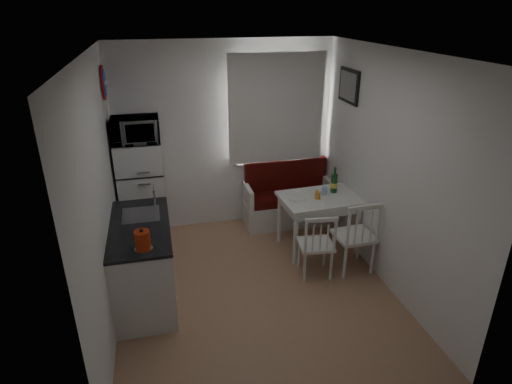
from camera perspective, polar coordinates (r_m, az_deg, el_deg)
floor at (r=5.02m, az=-0.12°, el=-12.79°), size 3.00×3.50×0.02m
ceiling at (r=4.05m, az=-0.15°, el=18.22°), size 3.00×3.50×0.02m
wall_back at (r=6.00m, az=-4.06°, el=7.32°), size 3.00×0.02×2.60m
wall_front at (r=2.91m, az=8.09°, el=-12.06°), size 3.00×0.02×2.60m
wall_left at (r=4.31m, az=-19.92°, el=-0.86°), size 0.02×3.50×2.60m
wall_right at (r=4.92m, az=17.13°, el=2.56°), size 0.02×3.50×2.60m
window at (r=6.03m, az=2.58°, el=10.65°), size 1.22×0.06×1.47m
curtain at (r=5.96m, az=2.77°, el=10.97°), size 1.35×0.02×1.50m
kitchen_counter at (r=4.81m, az=-14.78°, el=-8.94°), size 0.62×1.32×1.16m
wall_sign at (r=5.47m, az=-19.57°, el=13.59°), size 0.03×0.40×0.40m
picture_frame at (r=5.65m, az=12.25°, el=13.66°), size 0.04×0.52×0.42m
bench at (r=6.32m, az=4.26°, el=-1.45°), size 1.29×0.50×0.92m
dining_table at (r=5.55m, az=8.44°, el=-1.42°), size 1.02×0.75×0.74m
chair_left at (r=4.99m, az=8.41°, el=-6.29°), size 0.43×0.42×0.45m
chair_right at (r=5.13m, az=13.51°, el=-4.96°), size 0.46×0.44×0.51m
fridge at (r=5.80m, az=-14.85°, el=-0.22°), size 0.57×0.57×1.43m
microwave at (r=5.46m, az=-15.81°, el=7.95°), size 0.57×0.39×0.32m
kettle at (r=4.07m, az=-14.90°, el=-6.25°), size 0.17×0.17×0.23m
wine_bottle at (r=5.62m, az=10.41°, el=1.61°), size 0.09×0.09×0.35m
drinking_glass_orange at (r=5.43m, az=8.23°, el=-0.39°), size 0.06×0.06×0.11m
drinking_glass_blue at (r=5.56m, az=9.10°, el=0.15°), size 0.06×0.06×0.11m
plate at (r=5.43m, az=5.47°, el=-0.78°), size 0.24×0.24×0.02m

